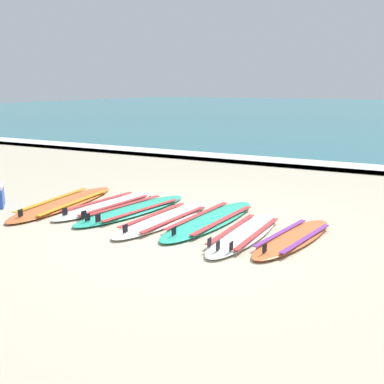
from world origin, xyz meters
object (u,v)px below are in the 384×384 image
object	(u,v)px
surfboard_1	(107,205)
surfboard_2	(133,210)
surfboard_5	(244,233)
surfboard_0	(64,203)
surfboard_3	(164,219)
surfboard_6	(293,238)
surfboard_4	(210,220)

from	to	relation	value
surfboard_1	surfboard_2	distance (m)	0.55
surfboard_1	surfboard_5	bearing A→B (deg)	-7.36
surfboard_0	surfboard_3	world-z (taller)	same
surfboard_6	surfboard_2	bearing A→B (deg)	176.13
surfboard_1	surfboard_3	xyz separation A→B (m)	(1.25, -0.25, 0.00)
surfboard_6	surfboard_3	bearing A→B (deg)	-178.94
surfboard_4	surfboard_5	world-z (taller)	same
surfboard_5	surfboard_6	bearing A→B (deg)	10.10
surfboard_1	surfboard_2	xyz separation A→B (m)	(0.55, -0.04, 0.00)
surfboard_0	surfboard_2	xyz separation A→B (m)	(1.29, 0.17, 0.00)
surfboard_4	surfboard_6	distance (m)	1.33
surfboard_2	surfboard_5	xyz separation A→B (m)	(2.00, -0.29, 0.00)
surfboard_4	surfboard_5	bearing A→B (deg)	-28.40
surfboard_5	surfboard_1	bearing A→B (deg)	172.64
surfboard_0	surfboard_3	bearing A→B (deg)	-1.34
surfboard_3	surfboard_2	bearing A→B (deg)	163.03
surfboard_2	surfboard_6	bearing A→B (deg)	-3.87
surfboard_1	surfboard_6	distance (m)	3.19
surfboard_6	surfboard_1	bearing A→B (deg)	176.12
surfboard_3	surfboard_5	size ratio (longest dim) A/B	1.06
surfboard_0	surfboard_1	xyz separation A→B (m)	(0.75, 0.21, 0.00)
surfboard_2	surfboard_5	size ratio (longest dim) A/B	1.13
surfboard_0	surfboard_3	distance (m)	2.00
surfboard_5	surfboard_4	bearing A→B (deg)	151.60
surfboard_2	surfboard_0	bearing A→B (deg)	-172.61
surfboard_2	surfboard_6	xyz separation A→B (m)	(2.64, -0.18, -0.00)
surfboard_2	surfboard_3	world-z (taller)	same
surfboard_4	surfboard_6	xyz separation A→B (m)	(1.30, -0.25, 0.00)
surfboard_5	surfboard_3	bearing A→B (deg)	176.59
surfboard_3	surfboard_5	distance (m)	1.30
surfboard_1	surfboard_6	world-z (taller)	same
surfboard_3	surfboard_5	xyz separation A→B (m)	(1.30, -0.08, 0.00)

